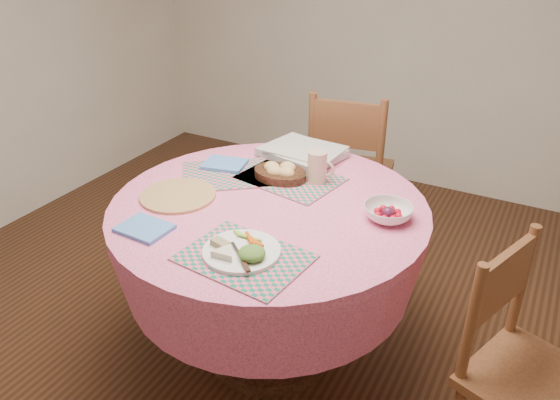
{
  "coord_description": "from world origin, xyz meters",
  "views": [
    {
      "loc": [
        0.92,
        -1.61,
        1.76
      ],
      "look_at": [
        0.05,
        0.0,
        0.78
      ],
      "focal_mm": 35.0,
      "sensor_mm": 36.0,
      "label": 1
    }
  ],
  "objects": [
    {
      "name": "ground",
      "position": [
        0.0,
        0.0,
        0.0
      ],
      "size": [
        4.0,
        4.0,
        0.0
      ],
      "primitive_type": "plane",
      "color": "#331C0F",
      "rests_on": "ground"
    },
    {
      "name": "napkin_far",
      "position": [
        -0.34,
        0.21,
        0.76
      ],
      "size": [
        0.21,
        0.18,
        0.01
      ],
      "primitive_type": "cube",
      "rotation": [
        0.0,
        0.0,
        0.22
      ],
      "color": "#4F82CC",
      "rests_on": "placemat_left"
    },
    {
      "name": "placemat_front",
      "position": [
        0.11,
        -0.36,
        0.75
      ],
      "size": [
        0.43,
        0.34,
        0.01
      ],
      "primitive_type": "cube",
      "rotation": [
        0.0,
        0.0,
        -0.11
      ],
      "color": "#13705C",
      "rests_on": "dining_table"
    },
    {
      "name": "latte_mug",
      "position": [
        0.09,
        0.26,
        0.82
      ],
      "size": [
        0.12,
        0.08,
        0.13
      ],
      "color": "#CAAB8B",
      "rests_on": "placemat_back"
    },
    {
      "name": "wicker_trivet",
      "position": [
        -0.35,
        -0.12,
        0.76
      ],
      "size": [
        0.3,
        0.3,
        0.01
      ],
      "primitive_type": "cylinder",
      "color": "#A56B47",
      "rests_on": "dining_table"
    },
    {
      "name": "dinner_plate",
      "position": [
        0.1,
        -0.35,
        0.77
      ],
      "size": [
        0.26,
        0.26,
        0.05
      ],
      "rotation": [
        0.0,
        0.0,
        -0.26
      ],
      "color": "white",
      "rests_on": "placemat_front"
    },
    {
      "name": "placemat_left",
      "position": [
        -0.28,
        0.15,
        0.75
      ],
      "size": [
        0.5,
        0.48,
        0.01
      ],
      "primitive_type": "cube",
      "rotation": [
        0.0,
        0.0,
        0.65
      ],
      "color": "#13705C",
      "rests_on": "dining_table"
    },
    {
      "name": "newspaper_stack",
      "position": [
        -0.08,
        0.46,
        0.78
      ],
      "size": [
        0.39,
        0.34,
        0.04
      ],
      "rotation": [
        0.0,
        0.0,
        -0.23
      ],
      "color": "silver",
      "rests_on": "dining_table"
    },
    {
      "name": "chair_back",
      "position": [
        -0.04,
        0.97,
        0.49
      ],
      "size": [
        0.51,
        0.49,
        0.95
      ],
      "rotation": [
        0.0,
        0.0,
        3.32
      ],
      "color": "brown",
      "rests_on": "ground"
    },
    {
      "name": "placemat_back",
      "position": [
        -0.03,
        0.23,
        0.75
      ],
      "size": [
        0.45,
        0.36,
        0.01
      ],
      "primitive_type": "cube",
      "rotation": [
        0.0,
        0.0,
        -0.17
      ],
      "color": "#13705C",
      "rests_on": "dining_table"
    },
    {
      "name": "chair_right",
      "position": [
        0.99,
        -0.08,
        0.45
      ],
      "size": [
        0.49,
        0.5,
        0.86
      ],
      "rotation": [
        0.0,
        0.0,
        1.23
      ],
      "color": "brown",
      "rests_on": "ground"
    },
    {
      "name": "bread_bowl",
      "position": [
        -0.06,
        0.21,
        0.78
      ],
      "size": [
        0.23,
        0.23,
        0.08
      ],
      "color": "black",
      "rests_on": "placemat_back"
    },
    {
      "name": "napkin_near",
      "position": [
        -0.29,
        -0.38,
        0.76
      ],
      "size": [
        0.19,
        0.15,
        0.01
      ],
      "primitive_type": "cube",
      "rotation": [
        0.0,
        0.0,
        -0.04
      ],
      "color": "#4F82CC",
      "rests_on": "dining_table"
    },
    {
      "name": "fruit_bowl",
      "position": [
        0.44,
        0.11,
        0.78
      ],
      "size": [
        0.22,
        0.22,
        0.06
      ],
      "rotation": [
        0.0,
        0.0,
        -0.29
      ],
      "color": "white",
      "rests_on": "dining_table"
    },
    {
      "name": "dining_table",
      "position": [
        0.0,
        0.0,
        0.56
      ],
      "size": [
        1.24,
        1.24,
        0.75
      ],
      "color": "pink",
      "rests_on": "ground"
    }
  ]
}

